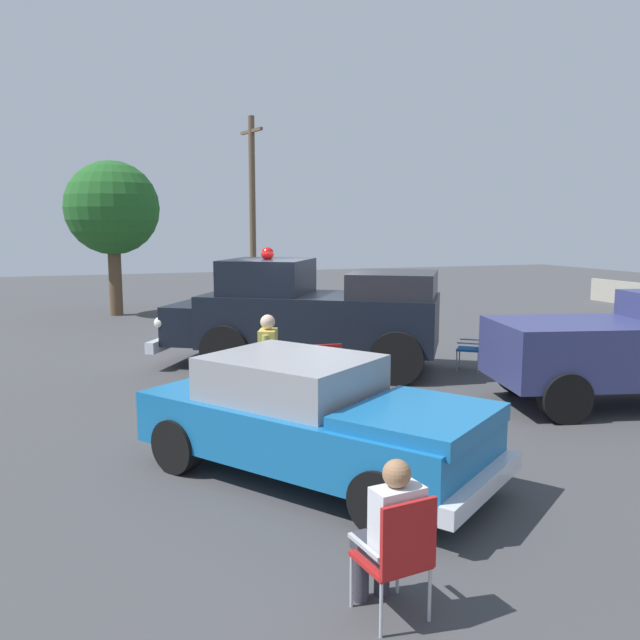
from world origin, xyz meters
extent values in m
plane|color=#424244|center=(0.00, 0.00, 0.00)|extent=(60.00, 60.00, 0.00)
cylinder|color=black|center=(-0.30, 1.91, 0.52)|extent=(0.83, 1.05, 1.04)
cylinder|color=black|center=(1.39, 0.84, 0.52)|extent=(0.83, 1.05, 1.04)
cylinder|color=black|center=(-2.18, -1.04, 0.52)|extent=(0.83, 1.05, 1.04)
cylinder|color=black|center=(-0.49, -2.12, 0.52)|extent=(0.83, 1.05, 1.04)
cube|color=black|center=(-0.39, -0.10, 1.05)|extent=(4.40, 5.26, 1.10)
cube|color=black|center=(1.13, 2.30, 0.92)|extent=(1.97, 1.70, 0.84)
cube|color=black|center=(0.22, 0.87, 1.95)|extent=(2.52, 2.45, 0.76)
cube|color=#232328|center=(-1.23, -1.41, 1.80)|extent=(2.57, 2.49, 0.60)
cube|color=silver|center=(1.38, 2.68, 0.92)|extent=(1.28, 0.87, 0.64)
cube|color=silver|center=(1.43, 2.77, 0.50)|extent=(2.00, 1.37, 0.24)
sphere|color=white|center=(0.72, 3.10, 1.00)|extent=(0.36, 0.36, 0.26)
sphere|color=white|center=(2.03, 2.26, 1.00)|extent=(0.36, 0.36, 0.26)
sphere|color=red|center=(0.22, 0.87, 2.45)|extent=(0.39, 0.39, 0.28)
cylinder|color=black|center=(-6.73, 0.51, 0.34)|extent=(0.70, 0.61, 0.68)
cylinder|color=black|center=(-7.68, 1.84, 0.34)|extent=(0.70, 0.61, 0.68)
cylinder|color=black|center=(-4.37, 2.19, 0.34)|extent=(0.70, 0.61, 0.68)
cylinder|color=black|center=(-5.32, 3.53, 0.34)|extent=(0.70, 0.61, 0.68)
cube|color=#196BAD|center=(-6.02, 2.02, 0.62)|extent=(4.47, 3.90, 0.64)
cube|color=#196BAD|center=(-7.21, 1.18, 0.98)|extent=(2.09, 2.15, 0.20)
cube|color=#99999E|center=(-5.78, 2.19, 1.18)|extent=(2.45, 2.37, 0.56)
cube|color=silver|center=(-7.80, 0.75, 0.40)|extent=(1.23, 1.64, 0.20)
cylinder|color=black|center=(-3.57, -2.81, 0.40)|extent=(0.46, 0.84, 0.80)
cylinder|color=black|center=(-5.28, -2.39, 0.40)|extent=(0.46, 0.84, 0.80)
cube|color=navy|center=(-4.57, -3.18, 0.95)|extent=(2.49, 3.07, 1.00)
cylinder|color=#B7BABF|center=(-8.72, 2.60, 0.22)|extent=(0.03, 0.03, 0.44)
cylinder|color=#B7BABF|center=(-8.66, 2.16, 0.22)|extent=(0.03, 0.03, 0.44)
cylinder|color=#B7BABF|center=(-9.16, 2.54, 0.22)|extent=(0.03, 0.03, 0.44)
cylinder|color=#B7BABF|center=(-9.10, 2.10, 0.22)|extent=(0.03, 0.03, 0.44)
cube|color=#B21E1E|center=(-8.91, 2.35, 0.46)|extent=(0.54, 0.54, 0.04)
cube|color=#B21E1E|center=(-9.15, 2.32, 0.74)|extent=(0.10, 0.48, 0.56)
cube|color=#B7BABF|center=(-8.94, 2.59, 0.62)|extent=(0.44, 0.09, 0.03)
cube|color=#B7BABF|center=(-8.88, 2.11, 0.62)|extent=(0.44, 0.09, 0.03)
cylinder|color=#B7BABF|center=(-1.61, -2.72, 0.22)|extent=(0.04, 0.04, 0.44)
cylinder|color=#B7BABF|center=(-1.27, -3.00, 0.22)|extent=(0.04, 0.04, 0.44)
cylinder|color=#B7BABF|center=(-1.89, -3.06, 0.22)|extent=(0.04, 0.04, 0.44)
cylinder|color=#B7BABF|center=(-1.55, -3.34, 0.22)|extent=(0.04, 0.04, 0.44)
cube|color=#1959A5|center=(-1.58, -3.03, 0.46)|extent=(0.68, 0.68, 0.04)
cube|color=#1959A5|center=(-1.73, -3.21, 0.74)|extent=(0.40, 0.33, 0.56)
cube|color=#B7BABF|center=(-1.76, -2.88, 0.62)|extent=(0.31, 0.36, 0.03)
cube|color=#B7BABF|center=(-1.39, -3.18, 0.62)|extent=(0.31, 0.36, 0.03)
cylinder|color=#B7BABF|center=(-3.41, 0.49, 0.22)|extent=(0.03, 0.03, 0.44)
cylinder|color=#B7BABF|center=(-3.36, 0.92, 0.22)|extent=(0.03, 0.03, 0.44)
cylinder|color=#B7BABF|center=(-2.98, 0.44, 0.22)|extent=(0.03, 0.03, 0.44)
cylinder|color=#B7BABF|center=(-2.93, 0.87, 0.22)|extent=(0.03, 0.03, 0.44)
cube|color=#B21E1E|center=(-3.17, 0.68, 0.46)|extent=(0.53, 0.53, 0.04)
cube|color=#B21E1E|center=(-2.93, 0.65, 0.74)|extent=(0.09, 0.48, 0.56)
cube|color=#B7BABF|center=(-3.20, 0.44, 0.62)|extent=(0.44, 0.09, 0.03)
cube|color=#B7BABF|center=(-3.14, 0.92, 0.62)|extent=(0.44, 0.09, 0.03)
cylinder|color=#383842|center=(-8.65, 2.49, 0.23)|extent=(0.15, 0.15, 0.45)
cylinder|color=#383842|center=(-8.63, 2.29, 0.23)|extent=(0.15, 0.15, 0.45)
cube|color=#383842|center=(-8.81, 2.46, 0.51)|extent=(0.46, 0.21, 0.13)
cube|color=#383842|center=(-8.79, 2.27, 0.51)|extent=(0.46, 0.21, 0.13)
cube|color=silver|center=(-9.00, 2.34, 0.81)|extent=(0.27, 0.43, 0.54)
sphere|color=#9E704C|center=(-8.98, 2.34, 1.18)|extent=(0.25, 0.25, 0.22)
cylinder|color=#2D334C|center=(-3.48, 1.85, 0.44)|extent=(0.20, 0.20, 0.88)
cylinder|color=#2D334C|center=(-3.68, 1.94, 0.44)|extent=(0.20, 0.20, 0.88)
cube|color=gold|center=(-3.58, 1.89, 1.16)|extent=(0.49, 0.40, 0.56)
cylinder|color=gold|center=(-3.33, 1.79, 1.10)|extent=(0.13, 0.13, 0.60)
cylinder|color=gold|center=(-3.83, 2.00, 1.10)|extent=(0.13, 0.13, 0.60)
sphere|color=beige|center=(-3.58, 1.89, 1.56)|extent=(0.30, 0.30, 0.23)
cylinder|color=brown|center=(9.94, 3.65, 1.27)|extent=(0.43, 0.43, 2.55)
sphere|color=#225C23|center=(9.94, 3.65, 3.65)|extent=(3.14, 3.14, 3.14)
cylinder|color=brown|center=(13.11, -1.97, 3.72)|extent=(0.26, 0.26, 7.44)
cube|color=brown|center=(13.11, -1.97, 6.84)|extent=(1.68, 0.53, 0.12)
cube|color=orange|center=(3.81, -0.37, 0.02)|extent=(0.40, 0.40, 0.04)
cone|color=orange|center=(3.81, -0.37, 0.33)|extent=(0.32, 0.32, 0.60)
camera|label=1|loc=(-13.15, 4.44, 3.02)|focal=36.25mm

